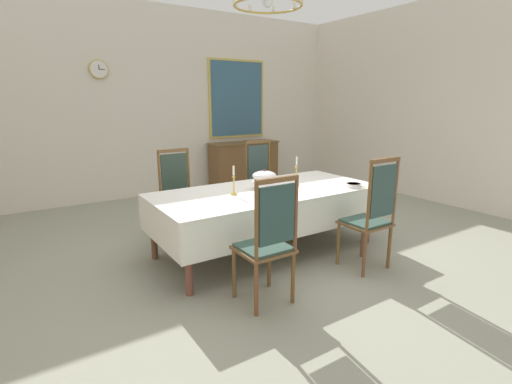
{
  "coord_description": "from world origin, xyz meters",
  "views": [
    {
      "loc": [
        -2.38,
        -3.33,
        1.73
      ],
      "look_at": [
        -0.2,
        0.03,
        0.75
      ],
      "focal_mm": 26.47,
      "sensor_mm": 36.0,
      "label": 1
    }
  ],
  "objects_px": {
    "chair_north_a": "(179,193)",
    "candlestick_east": "(296,174)",
    "chair_north_b": "(262,181)",
    "spoon_primary": "(359,185)",
    "candlestick_west": "(234,184)",
    "sideboard": "(244,164)",
    "mounted_clock": "(99,69)",
    "bowl_near_right": "(282,198)",
    "bowl_near_left": "(354,185)",
    "spoon_secondary": "(273,200)",
    "framed_painting": "(237,99)",
    "soup_tureen": "(264,180)",
    "dining_table": "(267,196)",
    "chair_south_b": "(371,214)",
    "chandelier": "(268,5)",
    "chair_south_a": "(268,240)"
  },
  "relations": [
    {
      "from": "candlestick_west",
      "to": "framed_painting",
      "type": "distance_m",
      "value": 4.0
    },
    {
      "from": "bowl_near_right",
      "to": "sideboard",
      "type": "height_order",
      "value": "sideboard"
    },
    {
      "from": "mounted_clock",
      "to": "chandelier",
      "type": "distance_m",
      "value": 3.52
    },
    {
      "from": "bowl_near_right",
      "to": "spoon_secondary",
      "type": "xyz_separation_m",
      "value": [
        -0.1,
        0.03,
        -0.01
      ]
    },
    {
      "from": "chair_north_a",
      "to": "sideboard",
      "type": "bearing_deg",
      "value": -136.86
    },
    {
      "from": "dining_table",
      "to": "spoon_primary",
      "type": "height_order",
      "value": "spoon_primary"
    },
    {
      "from": "chandelier",
      "to": "soup_tureen",
      "type": "bearing_deg",
      "value": -180.0
    },
    {
      "from": "candlestick_west",
      "to": "bowl_near_right",
      "type": "height_order",
      "value": "candlestick_west"
    },
    {
      "from": "chair_north_b",
      "to": "spoon_primary",
      "type": "xyz_separation_m",
      "value": [
        0.43,
        -1.42,
        0.15
      ]
    },
    {
      "from": "sideboard",
      "to": "mounted_clock",
      "type": "bearing_deg",
      "value": -5.39
    },
    {
      "from": "spoon_secondary",
      "to": "framed_painting",
      "type": "relative_size",
      "value": 0.12
    },
    {
      "from": "chair_north_b",
      "to": "spoon_primary",
      "type": "bearing_deg",
      "value": 106.96
    },
    {
      "from": "chair_north_a",
      "to": "candlestick_east",
      "type": "bearing_deg",
      "value": 138.06
    },
    {
      "from": "candlestick_east",
      "to": "spoon_primary",
      "type": "height_order",
      "value": "candlestick_east"
    },
    {
      "from": "bowl_near_right",
      "to": "chair_south_b",
      "type": "bearing_deg",
      "value": -35.95
    },
    {
      "from": "chair_north_a",
      "to": "soup_tureen",
      "type": "bearing_deg",
      "value": 122.84
    },
    {
      "from": "dining_table",
      "to": "mounted_clock",
      "type": "bearing_deg",
      "value": 107.0
    },
    {
      "from": "candlestick_west",
      "to": "candlestick_east",
      "type": "bearing_deg",
      "value": 0.0
    },
    {
      "from": "candlestick_east",
      "to": "spoon_primary",
      "type": "xyz_separation_m",
      "value": [
        0.62,
        -0.43,
        -0.13
      ]
    },
    {
      "from": "chair_north_b",
      "to": "framed_painting",
      "type": "relative_size",
      "value": 0.76
    },
    {
      "from": "dining_table",
      "to": "framed_painting",
      "type": "relative_size",
      "value": 1.68
    },
    {
      "from": "chair_north_b",
      "to": "spoon_secondary",
      "type": "bearing_deg",
      "value": 59.52
    },
    {
      "from": "chair_south_b",
      "to": "soup_tureen",
      "type": "height_order",
      "value": "chair_south_b"
    },
    {
      "from": "bowl_near_right",
      "to": "sideboard",
      "type": "xyz_separation_m",
      "value": [
        1.7,
        3.55,
        -0.3
      ]
    },
    {
      "from": "soup_tureen",
      "to": "candlestick_west",
      "type": "relative_size",
      "value": 0.97
    },
    {
      "from": "chandelier",
      "to": "bowl_near_left",
      "type": "bearing_deg",
      "value": -26.48
    },
    {
      "from": "sideboard",
      "to": "framed_painting",
      "type": "relative_size",
      "value": 0.94
    },
    {
      "from": "bowl_near_left",
      "to": "spoon_secondary",
      "type": "distance_m",
      "value": 1.14
    },
    {
      "from": "candlestick_east",
      "to": "mounted_clock",
      "type": "distance_m",
      "value": 3.88
    },
    {
      "from": "soup_tureen",
      "to": "mounted_clock",
      "type": "xyz_separation_m",
      "value": [
        -0.99,
        3.34,
        1.36
      ]
    },
    {
      "from": "candlestick_west",
      "to": "spoon_secondary",
      "type": "distance_m",
      "value": 0.49
    },
    {
      "from": "chair_north_a",
      "to": "dining_table",
      "type": "bearing_deg",
      "value": 124.16
    },
    {
      "from": "dining_table",
      "to": "mounted_clock",
      "type": "relative_size",
      "value": 8.73
    },
    {
      "from": "sideboard",
      "to": "spoon_primary",
      "type": "bearing_deg",
      "value": 81.44
    },
    {
      "from": "soup_tureen",
      "to": "framed_painting",
      "type": "height_order",
      "value": "framed_painting"
    },
    {
      "from": "mounted_clock",
      "to": "sideboard",
      "type": "bearing_deg",
      "value": -5.39
    },
    {
      "from": "soup_tureen",
      "to": "sideboard",
      "type": "xyz_separation_m",
      "value": [
        1.61,
        3.09,
        -0.4
      ]
    },
    {
      "from": "chair_south_a",
      "to": "chair_north_a",
      "type": "xyz_separation_m",
      "value": [
        0.0,
        1.98,
        -0.01
      ]
    },
    {
      "from": "chair_south_b",
      "to": "chair_north_b",
      "type": "distance_m",
      "value": 1.98
    },
    {
      "from": "soup_tureen",
      "to": "candlestick_west",
      "type": "distance_m",
      "value": 0.4
    },
    {
      "from": "chair_north_a",
      "to": "candlestick_east",
      "type": "distance_m",
      "value": 1.51
    },
    {
      "from": "mounted_clock",
      "to": "candlestick_east",
      "type": "bearing_deg",
      "value": -66.52
    },
    {
      "from": "sideboard",
      "to": "framed_painting",
      "type": "distance_m",
      "value": 1.32
    },
    {
      "from": "soup_tureen",
      "to": "spoon_primary",
      "type": "xyz_separation_m",
      "value": [
        1.08,
        -0.43,
        -0.11
      ]
    },
    {
      "from": "dining_table",
      "to": "candlestick_west",
      "type": "height_order",
      "value": "candlestick_west"
    },
    {
      "from": "chair_north_b",
      "to": "spoon_primary",
      "type": "distance_m",
      "value": 1.49
    },
    {
      "from": "candlestick_east",
      "to": "framed_painting",
      "type": "height_order",
      "value": "framed_painting"
    },
    {
      "from": "bowl_near_right",
      "to": "spoon_secondary",
      "type": "bearing_deg",
      "value": 165.2
    },
    {
      "from": "dining_table",
      "to": "chair_north_b",
      "type": "relative_size",
      "value": 2.21
    },
    {
      "from": "dining_table",
      "to": "chair_south_b",
      "type": "relative_size",
      "value": 2.16
    }
  ]
}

